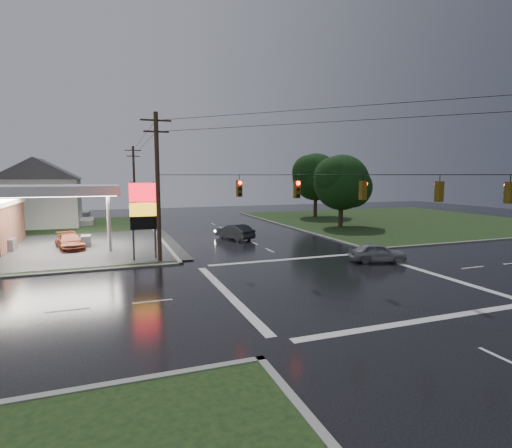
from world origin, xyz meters
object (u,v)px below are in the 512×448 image
object	(u,v)px
tree_ne_far	(317,177)
car_north	(235,232)
car_crossing	(377,252)
car_pump	(70,242)
pylon_sign	(143,208)
house_far	(46,189)
utility_pole_n	(134,182)
utility_pole_nw	(158,186)
tree_ne_near	(343,183)
house_near	(41,192)

from	to	relation	value
tree_ne_far	car_north	world-z (taller)	tree_ne_far
car_crossing	car_pump	xyz separation A→B (m)	(-22.15, 13.42, -0.01)
car_north	car_pump	world-z (taller)	car_north
car_north	pylon_sign	bearing A→B (deg)	16.08
house_far	tree_ne_far	xyz separation A→B (m)	(39.10, -14.01, 1.77)
pylon_sign	car_north	distance (m)	12.51
utility_pole_n	car_pump	size ratio (longest dim) A/B	2.17
house_far	utility_pole_nw	bearing A→B (deg)	-72.08
utility_pole_n	tree_ne_near	size ratio (longest dim) A/B	1.17
utility_pole_nw	tree_ne_near	world-z (taller)	utility_pole_nw
car_crossing	tree_ne_far	bearing A→B (deg)	-2.90
tree_ne_far	car_north	bearing A→B (deg)	-138.53
house_far	car_north	distance (m)	36.81
utility_pole_n	house_near	bearing A→B (deg)	-170.09
house_near	car_north	bearing A→B (deg)	-42.13
pylon_sign	utility_pole_n	xyz separation A→B (m)	(1.00, 27.50, 1.46)
utility_pole_n	house_far	world-z (taller)	utility_pole_n
utility_pole_n	car_pump	distance (m)	22.26
pylon_sign	car_north	size ratio (longest dim) A/B	1.30
tree_ne_near	tree_ne_far	xyz separation A→B (m)	(3.01, 12.00, 0.62)
utility_pole_n	house_near	distance (m)	11.67
utility_pole_nw	utility_pole_n	xyz separation A→B (m)	(0.00, 28.50, -0.25)
pylon_sign	car_north	world-z (taller)	pylon_sign
car_north	car_crossing	distance (m)	15.62
car_north	car_crossing	xyz separation A→B (m)	(6.86, -14.03, -0.04)
pylon_sign	house_far	size ratio (longest dim) A/B	0.54
house_far	car_crossing	distance (m)	52.25
car_crossing	utility_pole_nw	bearing A→B (deg)	87.74
utility_pole_nw	utility_pole_n	distance (m)	28.50
utility_pole_n	car_crossing	world-z (taller)	utility_pole_n
tree_ne_near	tree_ne_far	distance (m)	12.39
pylon_sign	car_pump	distance (m)	9.55
car_crossing	car_pump	size ratio (longest dim) A/B	0.87
utility_pole_nw	utility_pole_n	world-z (taller)	utility_pole_nw
utility_pole_nw	house_far	world-z (taller)	utility_pole_nw
house_far	tree_ne_far	size ratio (longest dim) A/B	1.13
utility_pole_n	car_crossing	bearing A→B (deg)	-65.73
tree_ne_near	utility_pole_nw	bearing A→B (deg)	-152.14
utility_pole_nw	tree_ne_near	size ratio (longest dim) A/B	1.22
house_near	tree_ne_far	size ratio (longest dim) A/B	1.13
house_far	pylon_sign	bearing A→B (deg)	-73.02
utility_pole_nw	house_far	xyz separation A→B (m)	(-12.45, 38.50, -1.32)
tree_ne_far	car_crossing	distance (m)	32.58
car_pump	utility_pole_n	bearing A→B (deg)	59.09
house_near	car_pump	world-z (taller)	house_near
tree_ne_near	car_crossing	world-z (taller)	tree_ne_near
tree_ne_far	pylon_sign	bearing A→B (deg)	-139.65
house_far	car_pump	distance (m)	31.39
car_crossing	pylon_sign	bearing A→B (deg)	85.79
utility_pole_n	house_near	world-z (taller)	utility_pole_n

